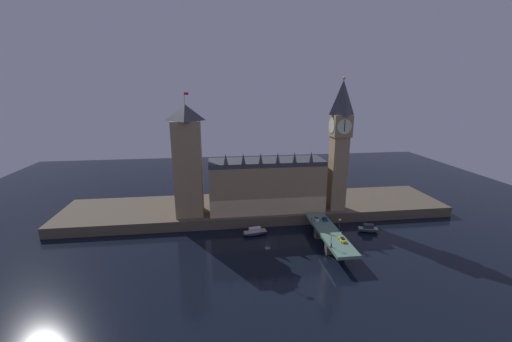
% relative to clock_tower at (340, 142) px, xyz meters
% --- Properties ---
extents(ground_plane, '(400.00, 400.00, 0.00)m').
position_rel_clock_tower_xyz_m(ground_plane, '(-43.01, -25.65, -43.68)').
color(ground_plane, black).
extents(embankment, '(220.00, 42.00, 5.56)m').
position_rel_clock_tower_xyz_m(embankment, '(-43.01, 13.35, -40.90)').
color(embankment, brown).
rests_on(embankment, ground_plane).
extents(parliament_hall, '(62.74, 19.85, 34.05)m').
position_rel_clock_tower_xyz_m(parliament_hall, '(-38.96, 4.59, -23.98)').
color(parliament_hall, '#9E845B').
rests_on(parliament_hall, embankment).
extents(clock_tower, '(10.29, 10.40, 71.85)m').
position_rel_clock_tower_xyz_m(clock_tower, '(0.00, 0.00, 0.00)').
color(clock_tower, '#9E845B').
rests_on(clock_tower, embankment).
extents(victoria_tower, '(14.43, 14.43, 64.36)m').
position_rel_clock_tower_xyz_m(victoria_tower, '(-80.84, 2.93, -8.80)').
color(victoria_tower, '#9E845B').
rests_on(victoria_tower, embankment).
extents(bridge, '(10.04, 46.00, 6.86)m').
position_rel_clock_tower_xyz_m(bridge, '(-14.76, -30.65, -38.60)').
color(bridge, slate).
rests_on(bridge, ground_plane).
extents(car_northbound_lead, '(1.88, 3.99, 1.60)m').
position_rel_clock_tower_xyz_m(car_northbound_lead, '(-16.97, -17.79, -36.07)').
color(car_northbound_lead, white).
rests_on(car_northbound_lead, bridge).
extents(car_southbound_lead, '(1.92, 4.78, 1.53)m').
position_rel_clock_tower_xyz_m(car_southbound_lead, '(-12.56, -40.67, -36.10)').
color(car_southbound_lead, yellow).
rests_on(car_southbound_lead, bridge).
extents(car_southbound_trail, '(1.99, 3.82, 1.55)m').
position_rel_clock_tower_xyz_m(car_southbound_trail, '(-12.56, -18.21, -36.10)').
color(car_southbound_trail, navy).
rests_on(car_southbound_trail, bridge).
extents(pedestrian_near_rail, '(0.38, 0.38, 1.76)m').
position_rel_clock_tower_xyz_m(pedestrian_near_rail, '(-19.18, -45.25, -35.89)').
color(pedestrian_near_rail, black).
rests_on(pedestrian_near_rail, bridge).
extents(pedestrian_mid_walk, '(0.38, 0.38, 1.79)m').
position_rel_clock_tower_xyz_m(pedestrian_mid_walk, '(-10.35, -34.93, -35.87)').
color(pedestrian_mid_walk, black).
rests_on(pedestrian_mid_walk, bridge).
extents(pedestrian_far_rail, '(0.38, 0.38, 1.59)m').
position_rel_clock_tower_xyz_m(pedestrian_far_rail, '(-19.18, -16.95, -35.98)').
color(pedestrian_far_rail, black).
rests_on(pedestrian_far_rail, bridge).
extents(street_lamp_near, '(1.34, 0.60, 6.20)m').
position_rel_clock_tower_xyz_m(street_lamp_near, '(-19.58, -45.37, -32.94)').
color(street_lamp_near, '#2D3333').
rests_on(street_lamp_near, bridge).
extents(street_lamp_mid, '(1.34, 0.60, 5.96)m').
position_rel_clock_tower_xyz_m(street_lamp_mid, '(-9.95, -30.65, -33.09)').
color(street_lamp_mid, '#2D3333').
rests_on(street_lamp_mid, bridge).
extents(boat_upstream, '(13.61, 6.90, 3.83)m').
position_rel_clock_tower_xyz_m(boat_upstream, '(-47.90, -15.84, -42.28)').
color(boat_upstream, '#1E2842').
rests_on(boat_upstream, ground_plane).
extents(boat_downstream, '(11.37, 6.60, 4.27)m').
position_rel_clock_tower_xyz_m(boat_downstream, '(10.10, -20.35, -42.12)').
color(boat_downstream, '#1E2842').
rests_on(boat_downstream, ground_plane).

